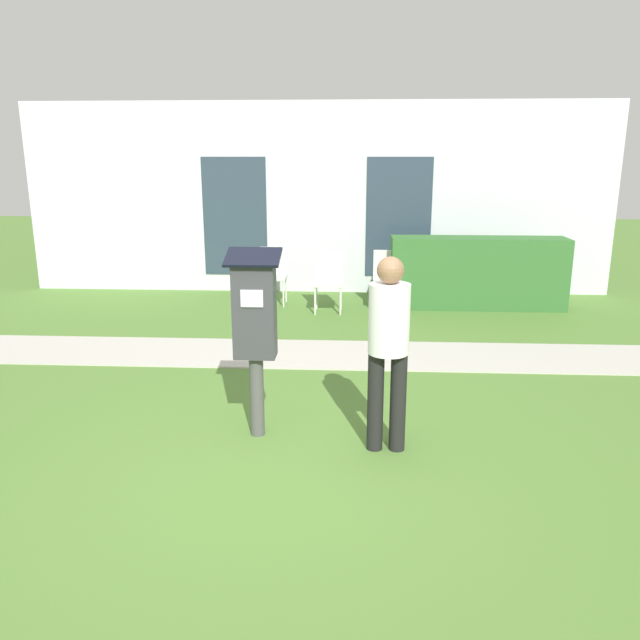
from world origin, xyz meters
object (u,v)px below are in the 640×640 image
parking_meter (255,320)px  person_standing (389,340)px  outdoor_chair_left (273,271)px  outdoor_chair_middle (329,277)px  outdoor_chair_right (388,275)px

parking_meter → person_standing: parking_meter is taller
parking_meter → outdoor_chair_left: 4.97m
person_standing → outdoor_chair_middle: person_standing is taller
parking_meter → outdoor_chair_right: 4.88m
person_standing → outdoor_chair_middle: (-0.66, 4.68, -0.40)m
parking_meter → outdoor_chair_middle: parking_meter is taller
parking_meter → person_standing: bearing=-11.3°
outdoor_chair_left → outdoor_chair_middle: 1.02m
outdoor_chair_right → outdoor_chair_middle: bearing=-168.4°
parking_meter → outdoor_chair_left: size_ratio=1.77×
outdoor_chair_middle → outdoor_chair_right: 0.93m
parking_meter → outdoor_chair_middle: 4.51m
person_standing → outdoor_chair_left: size_ratio=1.76×
outdoor_chair_left → outdoor_chair_right: bearing=-20.4°
outdoor_chair_middle → parking_meter: bearing=-85.9°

